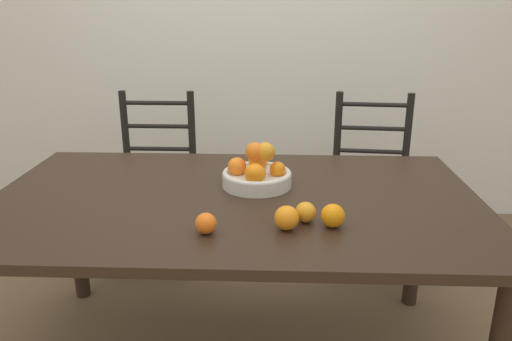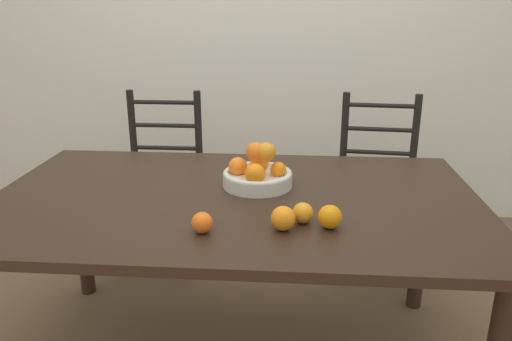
{
  "view_description": "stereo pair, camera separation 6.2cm",
  "coord_description": "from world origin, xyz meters",
  "px_view_note": "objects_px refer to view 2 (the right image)",
  "views": [
    {
      "loc": [
        0.15,
        -1.7,
        1.41
      ],
      "look_at": [
        0.08,
        0.03,
        0.82
      ],
      "focal_mm": 35.0,
      "sensor_mm": 36.0,
      "label": 1
    },
    {
      "loc": [
        0.21,
        -1.7,
        1.41
      ],
      "look_at": [
        0.08,
        0.03,
        0.82
      ],
      "focal_mm": 35.0,
      "sensor_mm": 36.0,
      "label": 2
    }
  ],
  "objects_px": {
    "orange_loose_0": "(283,218)",
    "orange_loose_2": "(330,217)",
    "orange_loose_1": "(202,223)",
    "orange_loose_3": "(303,213)",
    "chair_right": "(378,185)",
    "chair_left": "(162,179)",
    "fruit_bowl": "(257,172)"
  },
  "relations": [
    {
      "from": "orange_loose_1",
      "to": "chair_right",
      "type": "height_order",
      "value": "chair_right"
    },
    {
      "from": "fruit_bowl",
      "to": "orange_loose_2",
      "type": "distance_m",
      "value": 0.44
    },
    {
      "from": "fruit_bowl",
      "to": "orange_loose_1",
      "type": "distance_m",
      "value": 0.45
    },
    {
      "from": "fruit_bowl",
      "to": "orange_loose_3",
      "type": "height_order",
      "value": "fruit_bowl"
    },
    {
      "from": "orange_loose_2",
      "to": "chair_right",
      "type": "xyz_separation_m",
      "value": [
        0.34,
        1.12,
        -0.3
      ]
    },
    {
      "from": "orange_loose_2",
      "to": "chair_right",
      "type": "height_order",
      "value": "chair_right"
    },
    {
      "from": "orange_loose_2",
      "to": "chair_right",
      "type": "relative_size",
      "value": 0.08
    },
    {
      "from": "orange_loose_0",
      "to": "orange_loose_2",
      "type": "relative_size",
      "value": 1.02
    },
    {
      "from": "orange_loose_2",
      "to": "orange_loose_3",
      "type": "xyz_separation_m",
      "value": [
        -0.08,
        0.03,
        -0.0
      ]
    },
    {
      "from": "orange_loose_1",
      "to": "orange_loose_3",
      "type": "relative_size",
      "value": 0.97
    },
    {
      "from": "orange_loose_0",
      "to": "chair_right",
      "type": "height_order",
      "value": "chair_right"
    },
    {
      "from": "orange_loose_2",
      "to": "chair_left",
      "type": "xyz_separation_m",
      "value": [
        -0.85,
        1.12,
        -0.3
      ]
    },
    {
      "from": "fruit_bowl",
      "to": "orange_loose_0",
      "type": "bearing_deg",
      "value": -74.28
    },
    {
      "from": "orange_loose_1",
      "to": "fruit_bowl",
      "type": "bearing_deg",
      "value": 71.79
    },
    {
      "from": "fruit_bowl",
      "to": "chair_left",
      "type": "relative_size",
      "value": 0.28
    },
    {
      "from": "orange_loose_0",
      "to": "orange_loose_1",
      "type": "relative_size",
      "value": 1.17
    },
    {
      "from": "fruit_bowl",
      "to": "orange_loose_3",
      "type": "bearing_deg",
      "value": -62.5
    },
    {
      "from": "orange_loose_1",
      "to": "chair_left",
      "type": "distance_m",
      "value": 1.3
    },
    {
      "from": "fruit_bowl",
      "to": "chair_left",
      "type": "xyz_separation_m",
      "value": [
        -0.59,
        0.76,
        -0.31
      ]
    },
    {
      "from": "chair_left",
      "to": "orange_loose_3",
      "type": "bearing_deg",
      "value": -54.81
    },
    {
      "from": "fruit_bowl",
      "to": "chair_right",
      "type": "distance_m",
      "value": 1.01
    },
    {
      "from": "orange_loose_3",
      "to": "chair_right",
      "type": "distance_m",
      "value": 1.2
    },
    {
      "from": "orange_loose_3",
      "to": "orange_loose_0",
      "type": "bearing_deg",
      "value": -136.91
    },
    {
      "from": "orange_loose_3",
      "to": "fruit_bowl",
      "type": "bearing_deg",
      "value": 117.5
    },
    {
      "from": "fruit_bowl",
      "to": "chair_right",
      "type": "xyz_separation_m",
      "value": [
        0.6,
        0.76,
        -0.31
      ]
    },
    {
      "from": "chair_left",
      "to": "chair_right",
      "type": "height_order",
      "value": "same"
    },
    {
      "from": "orange_loose_0",
      "to": "chair_left",
      "type": "distance_m",
      "value": 1.37
    },
    {
      "from": "orange_loose_3",
      "to": "chair_right",
      "type": "bearing_deg",
      "value": 68.59
    },
    {
      "from": "fruit_bowl",
      "to": "orange_loose_0",
      "type": "relative_size",
      "value": 3.45
    },
    {
      "from": "orange_loose_2",
      "to": "chair_left",
      "type": "height_order",
      "value": "chair_left"
    },
    {
      "from": "orange_loose_2",
      "to": "chair_left",
      "type": "relative_size",
      "value": 0.08
    },
    {
      "from": "orange_loose_1",
      "to": "chair_left",
      "type": "relative_size",
      "value": 0.07
    }
  ]
}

